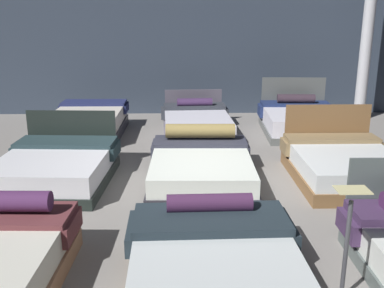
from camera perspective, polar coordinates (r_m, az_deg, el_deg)
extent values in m
cube|color=gray|center=(6.63, 1.36, -5.81)|extent=(18.00, 18.00, 0.02)
cube|color=#333D4C|center=(11.44, 0.12, 12.59)|extent=(18.00, 0.06, 3.50)
cube|color=brown|center=(4.84, -15.02, -10.21)|extent=(0.08, 0.59, 0.21)
cube|color=silver|center=(4.16, 3.25, -15.84)|extent=(1.60, 2.12, 0.26)
cube|color=#212C34|center=(4.67, 2.40, -9.58)|extent=(1.60, 0.75, 0.09)
cube|color=#212C34|center=(4.74, -7.70, -11.22)|extent=(0.10, 0.71, 0.19)
cube|color=#212C34|center=(4.87, 12.16, -10.63)|extent=(0.10, 0.71, 0.19)
cylinder|color=#462548|center=(4.77, 2.24, -7.54)|extent=(0.91, 0.22, 0.20)
cube|color=#412B4D|center=(5.08, 19.31, -9.86)|extent=(0.10, 0.51, 0.21)
cube|color=black|center=(7.07, -17.01, -4.33)|extent=(1.69, 2.00, 0.16)
cube|color=white|center=(7.00, -17.16, -2.59)|extent=(1.63, 1.94, 0.30)
cube|color=black|center=(7.82, -15.05, 0.78)|extent=(1.49, 0.13, 0.94)
cube|color=#24373B|center=(7.51, -15.78, 0.24)|extent=(1.60, 0.70, 0.06)
cube|color=#24373B|center=(7.82, -21.26, -0.63)|extent=(0.10, 0.61, 0.20)
cube|color=#24373B|center=(7.34, -9.78, -0.79)|extent=(0.10, 0.61, 0.20)
cube|color=#2A282F|center=(6.89, 1.16, -4.26)|extent=(1.60, 2.17, 0.13)
cube|color=white|center=(6.82, 1.17, -2.67)|extent=(1.54, 2.11, 0.27)
cube|color=#2F303E|center=(7.47, 1.05, 0.34)|extent=(1.55, 0.65, 0.06)
cube|color=#2F303E|center=(7.54, -4.88, -0.87)|extent=(0.07, 0.61, 0.27)
cube|color=#2F303E|center=(7.57, 6.94, -0.86)|extent=(0.07, 0.61, 0.27)
cylinder|color=olive|center=(7.45, 1.05, 1.70)|extent=(1.16, 0.26, 0.24)
cube|color=brown|center=(7.26, 18.94, -3.83)|extent=(1.55, 1.98, 0.19)
cube|color=silver|center=(7.19, 19.10, -2.13)|extent=(1.49, 1.92, 0.26)
cube|color=brown|center=(8.03, 16.83, 1.31)|extent=(1.46, 0.04, 1.01)
cube|color=olive|center=(7.80, 17.39, 0.70)|extent=(1.53, 0.46, 0.07)
cube|color=olive|center=(7.62, 11.77, -0.34)|extent=(0.07, 0.46, 0.21)
cube|color=olive|center=(8.12, 22.50, -0.24)|extent=(0.07, 0.46, 0.21)
cube|color=black|center=(9.76, -13.07, 1.76)|extent=(1.46, 2.15, 0.22)
cube|color=silver|center=(9.70, -13.17, 3.26)|extent=(1.40, 2.09, 0.31)
cube|color=navy|center=(10.38, -12.40, 5.19)|extent=(1.42, 0.59, 0.06)
cube|color=navy|center=(10.57, -16.19, 4.45)|extent=(0.06, 0.58, 0.18)
cube|color=navy|center=(10.29, -8.41, 4.61)|extent=(0.06, 0.58, 0.18)
cube|color=#585260|center=(9.61, 0.65, 1.82)|extent=(1.52, 2.18, 0.17)
cube|color=silver|center=(9.56, 0.65, 3.01)|extent=(1.46, 2.12, 0.24)
cube|color=#585260|center=(10.57, 0.17, 4.86)|extent=(1.33, 0.10, 0.79)
cube|color=#30333C|center=(10.28, 0.29, 4.86)|extent=(1.42, 0.58, 0.08)
cube|color=#30333C|center=(10.28, -3.74, 3.98)|extent=(0.11, 0.51, 0.21)
cube|color=#30333C|center=(10.39, 4.27, 4.10)|extent=(0.11, 0.51, 0.21)
cylinder|color=#3F284E|center=(10.16, 0.34, 5.35)|extent=(0.80, 0.22, 0.18)
cube|color=#575B58|center=(9.90, 13.65, 1.72)|extent=(1.65, 2.03, 0.15)
cube|color=silver|center=(9.85, 13.74, 3.07)|extent=(1.58, 1.97, 0.33)
cube|color=#575B58|center=(10.74, 12.74, 5.43)|extent=(1.46, 0.11, 1.08)
cube|color=navy|center=(10.49, 13.01, 5.04)|extent=(1.55, 0.54, 0.07)
cube|color=navy|center=(10.40, 8.71, 4.25)|extent=(0.09, 0.47, 0.26)
cube|color=navy|center=(10.71, 17.06, 4.07)|extent=(0.09, 0.47, 0.26)
cylinder|color=#342630|center=(10.38, 13.16, 5.70)|extent=(0.84, 0.23, 0.19)
cylinder|color=#3F3F44|center=(4.24, 19.07, -12.82)|extent=(0.04, 0.04, 0.96)
cube|color=beige|center=(4.01, 19.83, -5.53)|extent=(0.28, 0.20, 0.01)
cylinder|color=silver|center=(11.42, 21.34, 11.50)|extent=(0.26, 0.26, 3.50)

